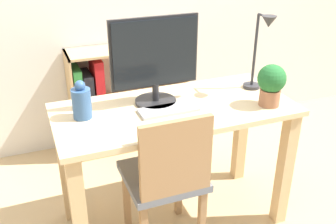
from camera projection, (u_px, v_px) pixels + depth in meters
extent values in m
plane|color=tan|center=(174.00, 217.00, 2.42)|extent=(10.00, 10.00, 0.00)
cube|color=#D8BC8C|center=(175.00, 110.00, 2.09)|extent=(1.28, 0.60, 0.03)
cube|color=tan|center=(80.00, 221.00, 1.87)|extent=(0.07, 0.07, 0.72)
cube|color=tan|center=(285.00, 170.00, 2.25)|extent=(0.07, 0.07, 0.72)
cube|color=tan|center=(65.00, 167.00, 2.27)|extent=(0.07, 0.07, 0.72)
cube|color=tan|center=(241.00, 131.00, 2.65)|extent=(0.07, 0.07, 0.72)
cylinder|color=#232326|center=(156.00, 101.00, 2.13)|extent=(0.22, 0.22, 0.02)
cylinder|color=#232326|center=(156.00, 92.00, 2.11)|extent=(0.04, 0.04, 0.09)
cube|color=#232326|center=(155.00, 52.00, 2.02)|extent=(0.47, 0.02, 0.37)
cube|color=black|center=(155.00, 53.00, 2.01)|extent=(0.45, 0.03, 0.35)
cube|color=#B2B2B7|center=(169.00, 110.00, 2.04)|extent=(0.31, 0.12, 0.02)
cylinder|color=#33598C|center=(82.00, 104.00, 1.94)|extent=(0.10, 0.10, 0.15)
sphere|color=#33598C|center=(80.00, 86.00, 1.90)|extent=(0.05, 0.05, 0.05)
cylinder|color=#2D2D33|center=(251.00, 86.00, 2.32)|extent=(0.10, 0.10, 0.02)
cylinder|color=#2D2D33|center=(255.00, 51.00, 2.23)|extent=(0.02, 0.02, 0.41)
cylinder|color=#2D2D33|center=(264.00, 16.00, 2.10)|extent=(0.01, 0.10, 0.01)
cone|color=#2D2D33|center=(269.00, 22.00, 2.06)|extent=(0.08, 0.08, 0.06)
cylinder|color=#9E6647|center=(269.00, 97.00, 2.09)|extent=(0.11, 0.11, 0.09)
sphere|color=#23662D|center=(272.00, 79.00, 2.04)|extent=(0.15, 0.15, 0.15)
cube|color=slate|center=(163.00, 176.00, 2.08)|extent=(0.40, 0.40, 0.04)
cube|color=#9E754C|center=(176.00, 159.00, 1.83)|extent=(0.36, 0.03, 0.40)
cube|color=#9E754C|center=(202.00, 220.00, 2.10)|extent=(0.04, 0.04, 0.41)
cube|color=#9E754C|center=(127.00, 198.00, 2.27)|extent=(0.04, 0.04, 0.41)
cube|color=#9E754C|center=(178.00, 186.00, 2.37)|extent=(0.04, 0.04, 0.41)
cube|color=tan|center=(72.00, 107.00, 2.90)|extent=(0.02, 0.28, 0.81)
cube|color=tan|center=(181.00, 90.00, 3.18)|extent=(0.02, 0.28, 0.81)
cube|color=tan|center=(131.00, 142.00, 3.22)|extent=(0.89, 0.28, 0.02)
cube|color=tan|center=(127.00, 49.00, 2.87)|extent=(0.89, 0.28, 0.02)
cube|color=tan|center=(129.00, 98.00, 3.04)|extent=(0.85, 0.28, 0.02)
cube|color=red|center=(82.00, 137.00, 3.03)|extent=(0.05, 0.24, 0.25)
cube|color=beige|center=(89.00, 129.00, 3.03)|extent=(0.06, 0.24, 0.35)
cube|color=#2D7F38|center=(98.00, 132.00, 3.07)|extent=(0.06, 0.24, 0.27)
cube|color=black|center=(107.00, 129.00, 3.08)|extent=(0.06, 0.24, 0.31)
cube|color=#2D7F38|center=(77.00, 86.00, 2.85)|extent=(0.06, 0.24, 0.30)
cube|color=black|center=(87.00, 88.00, 2.88)|extent=(0.07, 0.24, 0.24)
cube|color=red|center=(97.00, 80.00, 2.89)|extent=(0.07, 0.24, 0.34)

